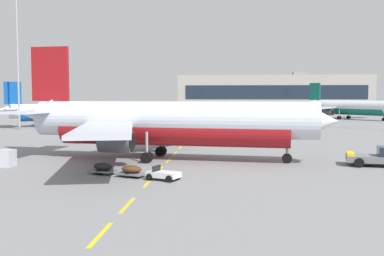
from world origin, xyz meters
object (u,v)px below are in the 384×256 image
(apron_light_mast_near, at_px, (17,40))
(pushback_tug, at_px, (382,157))
(airliner_mid_left, at_px, (64,112))
(catering_truck, at_px, (90,130))
(baggage_train, at_px, (132,171))
(airliner_far_center, at_px, (348,107))
(airliner_foreground, at_px, (167,123))
(uld_cargo_container, at_px, (5,158))

(apron_light_mast_near, bearing_deg, pushback_tug, -36.98)
(airliner_mid_left, xyz_separation_m, catering_truck, (16.22, -32.76, -1.52))
(airliner_mid_left, relative_size, baggage_train, 3.06)
(airliner_mid_left, height_order, airliner_far_center, airliner_far_center)
(airliner_mid_left, bearing_deg, airliner_foreground, -59.35)
(pushback_tug, height_order, baggage_train, pushback_tug)
(airliner_foreground, xyz_separation_m, baggage_train, (-1.56, -10.32, -3.42))
(airliner_mid_left, bearing_deg, pushback_tug, -46.29)
(airliner_foreground, relative_size, airliner_far_center, 1.31)
(pushback_tug, xyz_separation_m, catering_truck, (-35.30, 21.12, 0.74))
(pushback_tug, height_order, airliner_mid_left, airliner_mid_left)
(pushback_tug, distance_m, baggage_train, 24.01)
(airliner_foreground, height_order, airliner_far_center, airliner_foreground)
(airliner_foreground, height_order, apron_light_mast_near, apron_light_mast_near)
(airliner_foreground, relative_size, airliner_mid_left, 1.34)
(airliner_foreground, bearing_deg, pushback_tug, -7.49)
(airliner_foreground, relative_size, uld_cargo_container, 21.31)
(catering_truck, distance_m, baggage_train, 31.28)
(pushback_tug, bearing_deg, airliner_far_center, 77.29)
(pushback_tug, distance_m, apron_light_mast_near, 72.83)
(airliner_foreground, relative_size, apron_light_mast_near, 1.20)
(pushback_tug, bearing_deg, airliner_mid_left, 133.71)
(pushback_tug, bearing_deg, apron_light_mast_near, 143.02)
(airliner_far_center, distance_m, apron_light_mast_near, 89.78)
(pushback_tug, distance_m, airliner_far_center, 89.85)
(airliner_foreground, xyz_separation_m, airliner_far_center, (41.00, 84.82, -0.48))
(airliner_mid_left, distance_m, uld_cargo_container, 58.99)
(baggage_train, bearing_deg, airliner_foreground, 81.38)
(airliner_mid_left, bearing_deg, uld_cargo_container, -74.86)
(airliner_mid_left, bearing_deg, airliner_far_center, 25.32)
(uld_cargo_container, height_order, apron_light_mast_near, apron_light_mast_near)
(catering_truck, bearing_deg, apron_light_mast_near, 134.73)
(airliner_foreground, height_order, airliner_mid_left, airliner_foreground)
(airliner_mid_left, distance_m, airliner_far_center, 78.86)
(uld_cargo_container, relative_size, apron_light_mast_near, 0.06)
(airliner_far_center, distance_m, uld_cargo_container, 106.50)
(airliner_mid_left, relative_size, catering_truck, 3.52)
(airliner_foreground, bearing_deg, baggage_train, -98.62)
(airliner_mid_left, xyz_separation_m, apron_light_mast_near, (-5.09, -11.26, 14.58))
(catering_truck, xyz_separation_m, uld_cargo_container, (-0.82, -24.13, -0.85))
(airliner_mid_left, bearing_deg, catering_truck, -63.67)
(baggage_train, relative_size, uld_cargo_container, 5.20)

